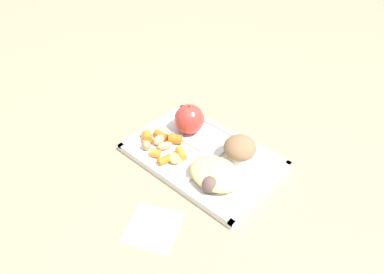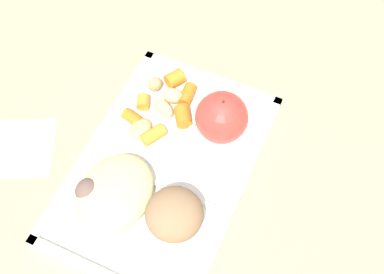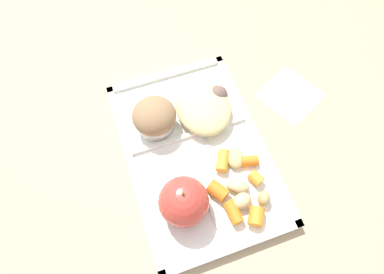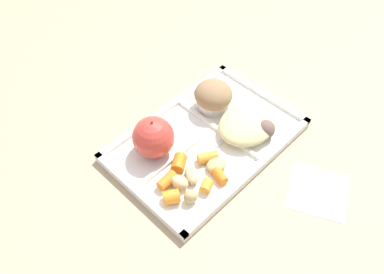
# 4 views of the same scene
# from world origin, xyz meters

# --- Properties ---
(ground) EXTENTS (6.00, 6.00, 0.00)m
(ground) POSITION_xyz_m (0.00, 0.00, 0.00)
(ground) COLOR tan
(lunch_tray) EXTENTS (0.36, 0.24, 0.02)m
(lunch_tray) POSITION_xyz_m (-0.00, 0.00, 0.01)
(lunch_tray) COLOR white
(lunch_tray) RESTS_ON ground
(green_apple) EXTENTS (0.08, 0.08, 0.08)m
(green_apple) POSITION_xyz_m (-0.09, 0.05, 0.05)
(green_apple) COLOR #C63D33
(green_apple) RESTS_ON lunch_tray
(bran_muffin) EXTENTS (0.08, 0.08, 0.06)m
(bran_muffin) POSITION_xyz_m (0.07, 0.05, 0.04)
(bran_muffin) COLOR silver
(bran_muffin) RESTS_ON lunch_tray
(carrot_slice_edge) EXTENTS (0.04, 0.04, 0.02)m
(carrot_slice_edge) POSITION_xyz_m (-0.14, -0.05, 0.02)
(carrot_slice_edge) COLOR orange
(carrot_slice_edge) RESTS_ON lunch_tray
(carrot_slice_diagonal) EXTENTS (0.04, 0.04, 0.02)m
(carrot_slice_diagonal) POSITION_xyz_m (-0.04, -0.04, 0.02)
(carrot_slice_diagonal) COLOR orange
(carrot_slice_diagonal) RESTS_ON lunch_tray
(carrot_slice_near_corner) EXTENTS (0.04, 0.02, 0.02)m
(carrot_slice_near_corner) POSITION_xyz_m (-0.12, -0.02, 0.02)
(carrot_slice_near_corner) COLOR orange
(carrot_slice_near_corner) RESTS_ON lunch_tray
(carrot_slice_small) EXTENTS (0.03, 0.03, 0.02)m
(carrot_slice_small) POSITION_xyz_m (-0.08, -0.08, 0.02)
(carrot_slice_small) COLOR orange
(carrot_slice_small) RESTS_ON lunch_tray
(carrot_slice_tilted) EXTENTS (0.03, 0.03, 0.02)m
(carrot_slice_tilted) POSITION_xyz_m (-0.05, -0.08, 0.02)
(carrot_slice_tilted) COLOR orange
(carrot_slice_tilted) RESTS_ON lunch_tray
(carrot_slice_back) EXTENTS (0.04, 0.04, 0.02)m
(carrot_slice_back) POSITION_xyz_m (-0.08, -0.01, 0.02)
(carrot_slice_back) COLOR orange
(carrot_slice_back) RESTS_ON lunch_tray
(potato_chunk_wedge) EXTENTS (0.05, 0.04, 0.02)m
(potato_chunk_wedge) POSITION_xyz_m (-0.04, -0.06, 0.02)
(potato_chunk_wedge) COLOR tan
(potato_chunk_wedge) RESTS_ON lunch_tray
(potato_chunk_golden) EXTENTS (0.04, 0.04, 0.02)m
(potato_chunk_golden) POSITION_xyz_m (-0.09, -0.04, 0.02)
(potato_chunk_golden) COLOR tan
(potato_chunk_golden) RESTS_ON lunch_tray
(potato_chunk_corner) EXTENTS (0.03, 0.03, 0.03)m
(potato_chunk_corner) POSITION_xyz_m (-0.12, -0.08, 0.02)
(potato_chunk_corner) COLOR tan
(potato_chunk_corner) RESTS_ON lunch_tray
(potato_chunk_large) EXTENTS (0.03, 0.04, 0.02)m
(potato_chunk_large) POSITION_xyz_m (-0.11, -0.04, 0.02)
(potato_chunk_large) COLOR tan
(potato_chunk_large) RESTS_ON lunch_tray
(egg_noodle_pile) EXTENTS (0.13, 0.10, 0.04)m
(egg_noodle_pile) POSITION_xyz_m (0.07, -0.04, 0.03)
(egg_noodle_pile) COLOR #D6C684
(egg_noodle_pile) RESTS_ON lunch_tray
(meatball_side) EXTENTS (0.04, 0.04, 0.04)m
(meatball_side) POSITION_xyz_m (0.07, -0.04, 0.03)
(meatball_side) COLOR brown
(meatball_side) RESTS_ON lunch_tray
(meatball_front) EXTENTS (0.04, 0.04, 0.04)m
(meatball_front) POSITION_xyz_m (0.09, -0.07, 0.03)
(meatball_front) COLOR brown
(meatball_front) RESTS_ON lunch_tray
(meatball_back) EXTENTS (0.04, 0.04, 0.04)m
(meatball_back) POSITION_xyz_m (0.06, -0.04, 0.03)
(meatball_back) COLOR #755B4C
(meatball_back) RESTS_ON lunch_tray
(meatball_center) EXTENTS (0.04, 0.04, 0.04)m
(meatball_center) POSITION_xyz_m (0.06, -0.03, 0.03)
(meatball_center) COLOR brown
(meatball_center) RESTS_ON lunch_tray
(plastic_fork) EXTENTS (0.15, 0.03, 0.00)m
(plastic_fork) POSITION_xyz_m (0.08, -0.02, 0.01)
(plastic_fork) COLOR silver
(plastic_fork) RESTS_ON lunch_tray
(paper_napkin) EXTENTS (0.14, 0.14, 0.00)m
(paper_napkin) POSITION_xyz_m (0.06, -0.22, 0.00)
(paper_napkin) COLOR white
(paper_napkin) RESTS_ON ground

